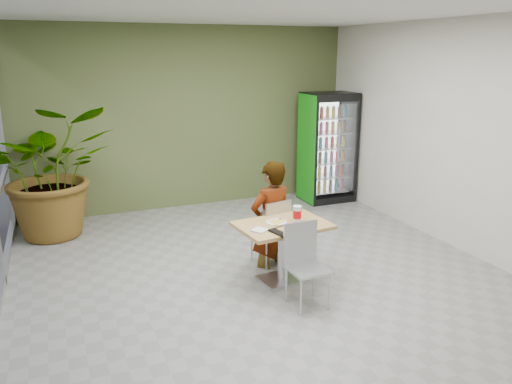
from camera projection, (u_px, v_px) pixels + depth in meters
ground at (266, 282)px, 6.15m from camera, size 7.00×7.00×0.00m
room_envelope at (267, 155)px, 5.72m from camera, size 6.00×7.00×3.20m
dining_table at (282, 240)px, 6.04m from camera, size 1.15×0.86×0.75m
chair_far at (274, 227)px, 6.52m from camera, size 0.48×0.48×0.90m
chair_near at (304, 257)px, 5.52m from camera, size 0.42×0.42×0.93m
seated_woman at (271, 225)px, 6.54m from camera, size 0.70×0.53×1.71m
pizza_plate at (277, 221)px, 6.02m from camera, size 0.36×0.33×0.03m
soda_cup at (297, 214)px, 6.07m from camera, size 0.11×0.11×0.19m
napkin_stack at (260, 230)px, 5.73m from camera, size 0.22×0.22×0.02m
cafeteria_tray at (292, 230)px, 5.73m from camera, size 0.51×0.42×0.03m
beverage_fridge at (328, 147)px, 9.35m from camera, size 0.93×0.72×2.03m
potted_plant at (52, 171)px, 7.50m from camera, size 1.92×1.69×2.01m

